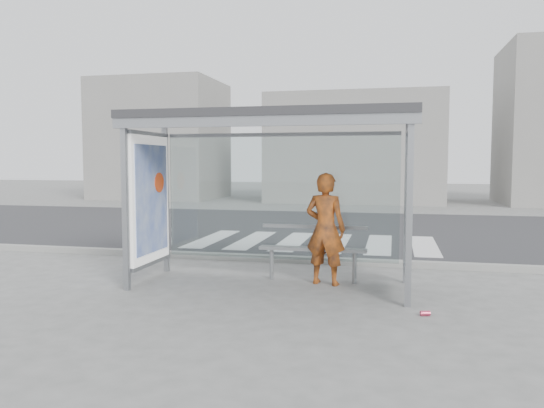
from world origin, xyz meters
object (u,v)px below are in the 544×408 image
at_px(bus_shelter, 247,155).
at_px(bench, 313,248).
at_px(person, 325,229).
at_px(soda_can, 425,313).

height_order(bus_shelter, bench, bus_shelter).
relative_size(bus_shelter, person, 2.47).
bearing_deg(soda_can, bus_shelter, 156.10).
relative_size(bench, soda_can, 14.45).
bearing_deg(soda_can, person, 135.01).
height_order(person, soda_can, person).
bearing_deg(person, bus_shelter, 24.78).
relative_size(person, soda_can, 14.70).
xyz_separation_m(person, soda_can, (1.41, -1.41, -0.83)).
relative_size(bus_shelter, bench, 2.51).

